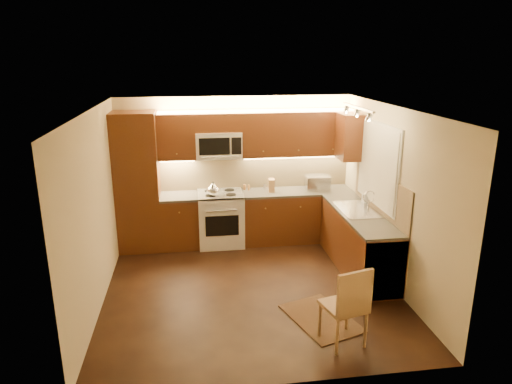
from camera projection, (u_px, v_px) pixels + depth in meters
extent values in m
cube|color=black|center=(251.00, 288.00, 6.50)|extent=(4.00, 4.00, 0.01)
cube|color=beige|center=(250.00, 110.00, 5.78)|extent=(4.00, 4.00, 0.01)
cube|color=#C9B993|center=(236.00, 169.00, 8.04)|extent=(4.00, 0.01, 2.50)
cube|color=#C9B993|center=(279.00, 271.00, 4.25)|extent=(4.00, 0.01, 2.50)
cube|color=#C9B993|center=(95.00, 211.00, 5.87)|extent=(0.01, 4.00, 2.50)
cube|color=#C9B993|center=(393.00, 198.00, 6.42)|extent=(0.01, 4.00, 2.50)
cube|color=#4A210F|center=(138.00, 182.00, 7.56)|extent=(0.70, 0.60, 2.30)
cube|color=#4A210F|center=(180.00, 222.00, 7.85)|extent=(0.62, 0.60, 0.86)
cube|color=#32302E|center=(179.00, 196.00, 7.73)|extent=(0.62, 0.60, 0.04)
cube|color=#4A210F|center=(297.00, 216.00, 8.13)|extent=(1.92, 0.60, 0.86)
cube|color=#32302E|center=(297.00, 192.00, 8.00)|extent=(1.92, 0.60, 0.04)
cube|color=#4A210F|center=(358.00, 242.00, 6.99)|extent=(0.60, 2.00, 0.86)
cube|color=#32302E|center=(360.00, 214.00, 6.86)|extent=(0.60, 2.00, 0.04)
cube|color=silver|center=(376.00, 262.00, 6.32)|extent=(0.58, 0.60, 0.84)
cube|color=tan|center=(256.00, 171.00, 8.09)|extent=(3.30, 0.02, 0.60)
cube|color=tan|center=(381.00, 193.00, 6.81)|extent=(0.02, 2.00, 0.60)
cube|color=#4A210F|center=(176.00, 136.00, 7.56)|extent=(0.62, 0.35, 0.75)
cube|color=#4A210F|center=(297.00, 133.00, 7.84)|extent=(1.92, 0.35, 0.75)
cube|color=#4A210F|center=(218.00, 122.00, 7.59)|extent=(0.76, 0.35, 0.31)
cube|color=#4A210F|center=(350.00, 137.00, 7.54)|extent=(0.35, 0.50, 0.75)
cube|color=silver|center=(378.00, 164.00, 6.83)|extent=(0.03, 1.44, 1.24)
cube|color=silver|center=(377.00, 164.00, 6.83)|extent=(0.02, 1.36, 1.16)
cube|color=silver|center=(357.00, 107.00, 6.39)|extent=(0.04, 1.20, 0.03)
cube|color=silver|center=(317.00, 183.00, 8.03)|extent=(0.42, 0.32, 0.25)
cube|color=#9E7347|center=(272.00, 185.00, 7.91)|extent=(0.12, 0.17, 0.22)
cylinder|color=silver|center=(244.00, 186.00, 8.09)|extent=(0.04, 0.04, 0.08)
cylinder|color=brown|center=(245.00, 187.00, 8.04)|extent=(0.05, 0.05, 0.09)
cylinder|color=silver|center=(265.00, 187.00, 8.05)|extent=(0.05, 0.05, 0.10)
cylinder|color=#A16D30|center=(249.00, 188.00, 8.00)|extent=(0.05, 0.05, 0.10)
imported|color=silver|center=(365.00, 197.00, 7.28)|extent=(0.10, 0.10, 0.20)
cube|color=black|center=(321.00, 318.00, 5.75)|extent=(0.95, 1.16, 0.01)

